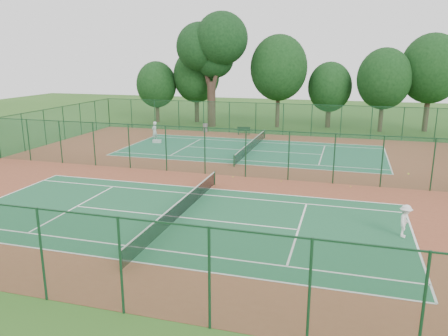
{
  "coord_description": "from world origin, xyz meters",
  "views": [
    {
      "loc": [
        8.45,
        -29.7,
        8.47
      ],
      "look_at": [
        1.05,
        -3.94,
        1.6
      ],
      "focal_mm": 35.0,
      "sensor_mm": 36.0,
      "label": 1
    }
  ],
  "objects_px": {
    "player_near": "(405,221)",
    "kit_bag": "(157,141)",
    "player_far": "(155,131)",
    "bench": "(244,131)",
    "big_tree": "(212,46)",
    "trash_bin": "(205,128)"
  },
  "relations": [
    {
      "from": "kit_bag",
      "to": "trash_bin",
      "type": "bearing_deg",
      "value": 57.64
    },
    {
      "from": "trash_bin",
      "to": "kit_bag",
      "type": "height_order",
      "value": "trash_bin"
    },
    {
      "from": "bench",
      "to": "big_tree",
      "type": "relative_size",
      "value": 0.11
    },
    {
      "from": "player_near",
      "to": "bench",
      "type": "relative_size",
      "value": 1.08
    },
    {
      "from": "player_far",
      "to": "bench",
      "type": "xyz_separation_m",
      "value": [
        7.98,
        6.07,
        -0.54
      ]
    },
    {
      "from": "player_near",
      "to": "kit_bag",
      "type": "bearing_deg",
      "value": 62.0
    },
    {
      "from": "player_far",
      "to": "big_tree",
      "type": "bearing_deg",
      "value": 177.56
    },
    {
      "from": "player_near",
      "to": "player_far",
      "type": "distance_m",
      "value": 29.4
    },
    {
      "from": "player_near",
      "to": "big_tree",
      "type": "height_order",
      "value": "big_tree"
    },
    {
      "from": "bench",
      "to": "big_tree",
      "type": "height_order",
      "value": "big_tree"
    },
    {
      "from": "player_far",
      "to": "big_tree",
      "type": "relative_size",
      "value": 0.15
    },
    {
      "from": "player_near",
      "to": "trash_bin",
      "type": "distance_m",
      "value": 32.0
    },
    {
      "from": "trash_bin",
      "to": "bench",
      "type": "relative_size",
      "value": 0.65
    },
    {
      "from": "bench",
      "to": "kit_bag",
      "type": "height_order",
      "value": "bench"
    },
    {
      "from": "player_near",
      "to": "kit_bag",
      "type": "height_order",
      "value": "player_near"
    },
    {
      "from": "player_far",
      "to": "bench",
      "type": "relative_size",
      "value": 1.32
    },
    {
      "from": "player_far",
      "to": "kit_bag",
      "type": "height_order",
      "value": "player_far"
    },
    {
      "from": "player_near",
      "to": "big_tree",
      "type": "relative_size",
      "value": 0.12
    },
    {
      "from": "big_tree",
      "to": "trash_bin",
      "type": "bearing_deg",
      "value": -83.35
    },
    {
      "from": "trash_bin",
      "to": "big_tree",
      "type": "distance_m",
      "value": 10.24
    },
    {
      "from": "player_far",
      "to": "big_tree",
      "type": "distance_m",
      "value": 14.32
    },
    {
      "from": "trash_bin",
      "to": "kit_bag",
      "type": "relative_size",
      "value": 1.15
    }
  ]
}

